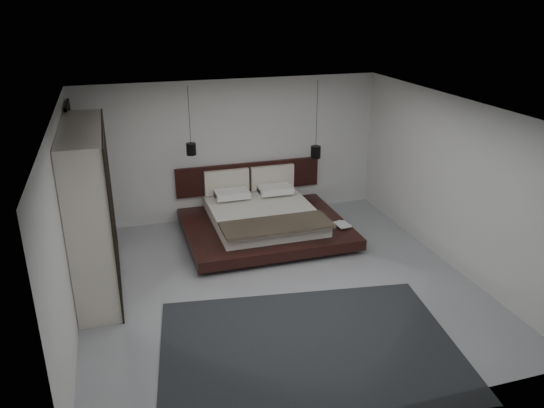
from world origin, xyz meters
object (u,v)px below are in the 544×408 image
object	(u,v)px
lattice_screen	(77,177)
bed	(263,219)
pendant_right	(316,152)
pendant_left	(191,149)
rug	(309,348)
wardrobe	(91,209)

from	to	relation	value
lattice_screen	bed	distance (m)	3.45
lattice_screen	pendant_right	xyz separation A→B (m)	(4.49, -0.06, 0.10)
bed	pendant_left	size ratio (longest dim) A/B	2.38
lattice_screen	rug	xyz separation A→B (m)	(2.84, -4.15, -1.29)
lattice_screen	bed	bearing A→B (deg)	-9.57
pendant_left	rug	xyz separation A→B (m)	(0.80, -4.09, -1.65)
pendant_left	wardrobe	distance (m)	2.37
wardrobe	pendant_left	bearing A→B (deg)	40.39
wardrobe	lattice_screen	bearing A→B (deg)	99.08
rug	bed	bearing A→B (deg)	83.29
pendant_left	wardrobe	xyz separation A→B (m)	(-1.78, -1.52, -0.39)
lattice_screen	pendant_right	distance (m)	4.49
wardrobe	rug	distance (m)	3.86
pendant_right	wardrobe	xyz separation A→B (m)	(-4.23, -1.52, -0.13)
bed	lattice_screen	bearing A→B (deg)	170.43
pendant_left	wardrobe	world-z (taller)	pendant_left
lattice_screen	rug	size ratio (longest dim) A/B	0.68
wardrobe	rug	xyz separation A→B (m)	(2.58, -2.57, -1.26)
pendant_left	rug	size ratio (longest dim) A/B	0.33
rug	lattice_screen	bearing A→B (deg)	124.34
pendant_left	bed	bearing A→B (deg)	-21.76
bed	rug	world-z (taller)	bed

